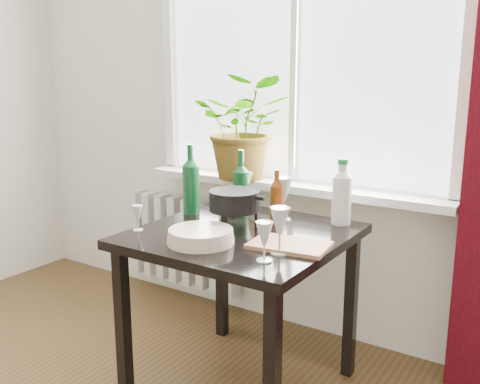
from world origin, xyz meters
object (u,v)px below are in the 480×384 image
Objects in this scene: wine_bottle_left at (191,178)px; fondue_pot at (235,210)px; tv_remote at (213,242)px; bottle_amber at (277,196)px; plate_stack at (201,236)px; wineglass_front_right at (280,230)px; cleaning_bottle at (342,191)px; wineglass_front_left at (138,218)px; wineglass_far_right at (264,241)px; cutting_board at (290,245)px; wineglass_back_left at (244,190)px; radiator at (183,241)px; wine_bottle_right at (241,183)px; wineglass_back_center at (283,198)px; table at (242,252)px; potted_plant at (245,127)px.

wine_bottle_left is 0.35m from fondue_pot.
wine_bottle_left is 2.04× the size of tv_remote.
plate_stack is (-0.09, -0.44, -0.09)m from bottle_amber.
wineglass_front_right is at bearing -59.07° from bottle_amber.
cleaning_bottle is 0.49m from fondue_pot.
wineglass_front_left is 0.42m from fondue_pot.
wineglass_far_right reaches higher than cutting_board.
fondue_pot is (-0.36, -0.33, -0.07)m from cleaning_bottle.
wineglass_back_left reaches higher than wineglass_far_right.
fondue_pot is at bearing 94.19° from tv_remote.
wine_bottle_left reaches higher than plate_stack.
cutting_board is (1.12, -0.70, 0.37)m from radiator.
wineglass_back_center is (0.20, 0.05, -0.06)m from wine_bottle_right.
wineglass_front_right is at bearing -87.66° from cutting_board.
wineglass_far_right is (0.64, -0.39, -0.10)m from wine_bottle_left.
wine_bottle_left is 0.71m from wineglass_front_right.
table is at bearing 164.54° from cutting_board.
wine_bottle_right is 0.21m from wineglass_back_center.
plate_stack is at bearing -122.10° from cleaning_bottle.
table is 3.37× the size of fondue_pot.
wine_bottle_right is 0.19m from bottle_amber.
wineglass_front_left reaches higher than plate_stack.
wineglass_front_right is at bearing -49.31° from potted_plant.
tv_remote is (-0.30, -0.56, -0.14)m from cleaning_bottle.
wineglass_far_right is (-0.04, -0.61, -0.07)m from cleaning_bottle.
potted_plant is 2.67× the size of wineglass_back_center.
potted_plant is 1.61× the size of wine_bottle_left.
cleaning_bottle is 0.68m from plate_stack.
fondue_pot is (0.29, -0.53, -0.30)m from potted_plant.
wineglass_back_left is at bearing 133.55° from wineglass_front_right.
fondue_pot reaches higher than table.
radiator is 3.30× the size of bottle_amber.
wine_bottle_right is at bearing 114.72° from fondue_pot.
wineglass_far_right is at bearing -53.36° from potted_plant.
plate_stack is at bearing 172.26° from wineglass_far_right.
bottle_amber reaches higher than cutting_board.
potted_plant is at bearing 85.41° from wine_bottle_left.
tv_remote reaches higher than table.
wineglass_front_right is (0.64, -0.28, -0.08)m from wine_bottle_left.
table is 0.52m from cleaning_bottle.
table is 0.33m from wineglass_back_center.
cleaning_bottle is 1.61× the size of wineglass_back_left.
cleaning_bottle is at bearing 40.24° from wineglass_front_left.
bottle_amber reaches higher than radiator.
radiator is 1.08m from wineglass_back_center.
bottle_amber is at bearing -107.48° from wineglass_back_center.
wineglass_back_center is at bearing 65.22° from fondue_pot.
wineglass_front_left is (-0.44, -0.49, -0.05)m from wineglass_back_center.
cutting_board is at bearing -57.11° from wineglass_back_center.
bottle_amber is at bearing -154.65° from cleaning_bottle.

